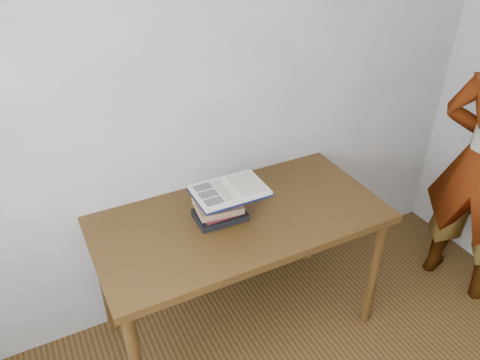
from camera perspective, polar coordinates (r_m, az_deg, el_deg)
desk at (r=2.46m, az=0.05°, el=-6.21°), size 1.49×0.75×0.80m
book_stack at (r=2.34m, az=-2.58°, el=-3.22°), size 0.26×0.20×0.16m
open_book at (r=2.29m, az=-1.26°, el=-1.31°), size 0.36×0.25×0.03m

